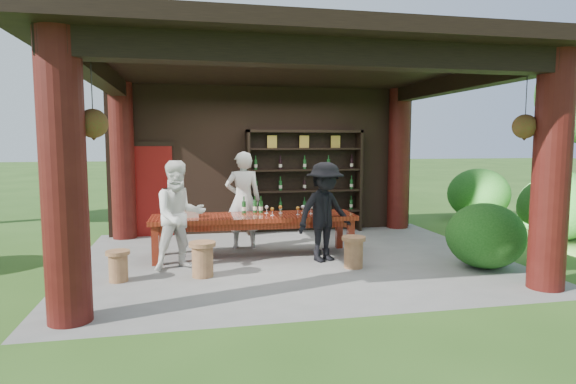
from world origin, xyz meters
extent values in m
plane|color=#2D5119|center=(0.00, 0.00, 0.00)|extent=(90.00, 90.00, 0.00)
cube|color=slate|center=(0.00, 0.00, -0.05)|extent=(7.40, 5.90, 0.10)
cube|color=black|center=(0.00, 2.75, 1.65)|extent=(7.00, 0.18, 3.30)
cube|color=maroon|center=(-2.60, 2.65, 1.00)|extent=(0.95, 0.06, 2.00)
cylinder|color=#380C0A|center=(-3.15, -2.40, 1.65)|extent=(0.50, 0.50, 3.30)
cylinder|color=#380C0A|center=(3.15, -2.40, 1.65)|extent=(0.50, 0.50, 3.30)
cylinder|color=#380C0A|center=(-3.15, 2.55, 1.65)|extent=(0.50, 0.50, 3.30)
cylinder|color=#380C0A|center=(3.15, 2.55, 1.65)|extent=(0.50, 0.50, 3.30)
cube|color=black|center=(0.00, -2.40, 3.15)|extent=(6.70, 0.35, 0.35)
cube|color=black|center=(-3.15, 0.00, 3.15)|extent=(0.30, 5.20, 0.30)
cube|color=black|center=(3.15, 0.00, 3.15)|extent=(0.30, 5.20, 0.30)
cube|color=black|center=(0.00, 0.00, 3.40)|extent=(7.50, 6.00, 0.20)
cylinder|color=black|center=(-2.85, -2.20, 2.62)|extent=(0.01, 0.01, 0.75)
cone|color=black|center=(-2.85, -2.20, 2.17)|extent=(0.32, 0.32, 0.18)
sphere|color=#1E5919|center=(-2.85, -2.20, 2.28)|extent=(0.34, 0.34, 0.34)
cylinder|color=black|center=(2.85, -2.20, 2.62)|extent=(0.01, 0.01, 0.75)
cone|color=black|center=(2.85, -2.20, 2.17)|extent=(0.32, 0.32, 0.18)
sphere|color=#1E5919|center=(2.85, -2.20, 2.28)|extent=(0.34, 0.34, 0.34)
cube|color=#601B0D|center=(-0.64, 0.35, 0.71)|extent=(3.67, 1.03, 0.08)
cube|color=#601B0D|center=(-0.64, 0.35, 0.61)|extent=(3.46, 0.88, 0.12)
cube|color=#601B0D|center=(-2.35, 0.03, 0.34)|extent=(0.12, 0.12, 0.67)
cube|color=#601B0D|center=(1.05, -0.06, 0.34)|extent=(0.12, 0.12, 0.67)
cube|color=#601B0D|center=(-2.33, 0.76, 0.34)|extent=(0.12, 0.12, 0.67)
cube|color=#601B0D|center=(1.07, 0.67, 0.34)|extent=(0.12, 0.12, 0.67)
cylinder|color=brown|center=(-1.60, -0.83, 0.24)|extent=(0.32, 0.32, 0.48)
cylinder|color=brown|center=(-1.60, -0.83, 0.51)|extent=(0.41, 0.41, 0.06)
cylinder|color=brown|center=(0.85, -0.79, 0.23)|extent=(0.31, 0.31, 0.46)
cylinder|color=brown|center=(0.85, -0.79, 0.49)|extent=(0.39, 0.39, 0.06)
cylinder|color=brown|center=(-2.83, -0.83, 0.20)|extent=(0.28, 0.28, 0.41)
cylinder|color=brown|center=(-2.83, -0.83, 0.44)|extent=(0.35, 0.35, 0.06)
imported|color=beige|center=(-0.75, 1.07, 0.94)|extent=(0.71, 0.49, 1.88)
imported|color=white|center=(-1.94, -0.31, 0.88)|extent=(1.01, 0.88, 1.77)
imported|color=black|center=(0.51, -0.26, 0.86)|extent=(1.27, 1.01, 1.72)
cube|color=#BF6672|center=(-1.75, 0.32, 0.82)|extent=(0.26, 0.19, 0.14)
ellipsoid|color=#194C14|center=(5.82, 0.50, 0.58)|extent=(1.60, 1.60, 1.36)
ellipsoid|color=#194C14|center=(5.76, 3.22, 0.58)|extent=(1.60, 1.60, 1.36)
ellipsoid|color=#194C14|center=(7.24, 2.07, 0.58)|extent=(1.60, 1.60, 1.36)
ellipsoid|color=#194C14|center=(2.97, -1.23, 0.45)|extent=(1.26, 1.26, 1.07)
camera|label=1|loc=(-1.78, -8.17, 2.07)|focal=30.00mm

